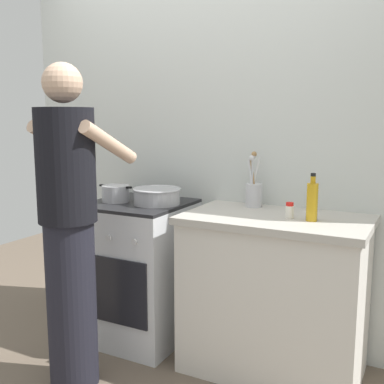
{
  "coord_description": "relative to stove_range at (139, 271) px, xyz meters",
  "views": [
    {
      "loc": [
        1.29,
        -2.25,
        1.43
      ],
      "look_at": [
        0.05,
        0.12,
        1.0
      ],
      "focal_mm": 43.37,
      "sensor_mm": 36.0,
      "label": 1
    }
  ],
  "objects": [
    {
      "name": "mixing_bowl",
      "position": [
        0.14,
        0.0,
        0.51
      ],
      "size": [
        0.3,
        0.3,
        0.1
      ],
      "color": "#B7B7BC",
      "rests_on": "stove_range"
    },
    {
      "name": "spice_bottle",
      "position": [
        0.98,
        -0.02,
        0.49
      ],
      "size": [
        0.04,
        0.04,
        0.09
      ],
      "color": "silver",
      "rests_on": "countertop"
    },
    {
      "name": "pot",
      "position": [
        -0.14,
        -0.04,
        0.5
      ],
      "size": [
        0.24,
        0.18,
        0.1
      ],
      "color": "#B2B2B7",
      "rests_on": "stove_range"
    },
    {
      "name": "oil_bottle",
      "position": [
        1.1,
        -0.03,
        0.56
      ],
      "size": [
        0.06,
        0.06,
        0.25
      ],
      "color": "gold",
      "rests_on": "countertop"
    },
    {
      "name": "countertop",
      "position": [
        0.9,
        0.0,
        0.0
      ],
      "size": [
        1.0,
        0.6,
        0.9
      ],
      "color": "silver",
      "rests_on": "ground"
    },
    {
      "name": "utensil_crock",
      "position": [
        0.7,
        0.2,
        0.55
      ],
      "size": [
        0.1,
        0.1,
        0.33
      ],
      "color": "silver",
      "rests_on": "countertop"
    },
    {
      "name": "ground",
      "position": [
        0.35,
        -0.15,
        -0.45
      ],
      "size": [
        6.0,
        6.0,
        0.0
      ],
      "primitive_type": "plane",
      "color": "#6B5B4C"
    },
    {
      "name": "stove_range",
      "position": [
        0.0,
        0.0,
        0.0
      ],
      "size": [
        0.6,
        0.62,
        0.9
      ],
      "color": "silver",
      "rests_on": "ground"
    },
    {
      "name": "person",
      "position": [
        -0.01,
        -0.61,
        0.41
      ],
      "size": [
        0.41,
        0.5,
        1.7
      ],
      "color": "black",
      "rests_on": "ground"
    },
    {
      "name": "back_wall",
      "position": [
        0.55,
        0.35,
        0.8
      ],
      "size": [
        3.2,
        0.1,
        2.5
      ],
      "color": "silver",
      "rests_on": "ground"
    }
  ]
}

